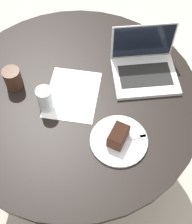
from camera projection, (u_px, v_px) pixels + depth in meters
ground_plane at (82, 161)px, 2.06m from camera, size 12.00×12.00×0.00m
dining_table at (77, 110)px, 1.53m from camera, size 1.15×1.15×0.76m
paper_document at (72, 94)px, 1.42m from camera, size 0.36×0.34×0.00m
plate at (119, 141)px, 1.29m from camera, size 0.24×0.24×0.01m
cake_slice at (118, 136)px, 1.26m from camera, size 0.11×0.11×0.06m
fork at (131, 139)px, 1.28m from camera, size 0.05×0.17×0.00m
coffee_glass at (13, 78)px, 1.41m from camera, size 0.08×0.08×0.10m
water_glass at (45, 99)px, 1.33m from camera, size 0.07×0.07×0.12m
laptop at (144, 68)px, 1.46m from camera, size 0.31×0.35×0.21m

